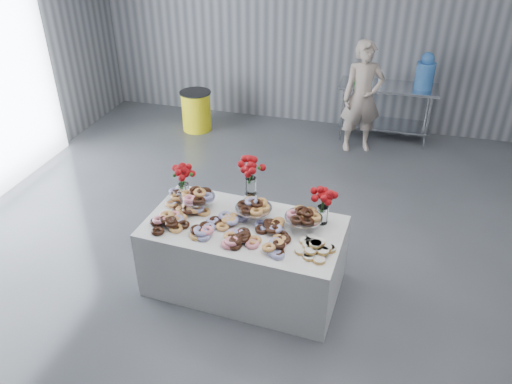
{
  "coord_description": "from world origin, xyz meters",
  "views": [
    {
      "loc": [
        0.87,
        -3.64,
        3.54
      ],
      "look_at": [
        -0.25,
        0.48,
        0.92
      ],
      "focal_mm": 35.0,
      "sensor_mm": 36.0,
      "label": 1
    }
  ],
  "objects_px": {
    "water_jug": "(425,72)",
    "person": "(362,97)",
    "prep_table": "(386,102)",
    "display_table": "(244,256)",
    "trash_barrel": "(196,111)"
  },
  "relations": [
    {
      "from": "water_jug",
      "to": "trash_barrel",
      "type": "xyz_separation_m",
      "value": [
        -3.55,
        -0.46,
        -0.82
      ]
    },
    {
      "from": "water_jug",
      "to": "person",
      "type": "relative_size",
      "value": 0.33
    },
    {
      "from": "display_table",
      "to": "person",
      "type": "bearing_deg",
      "value": 76.9
    },
    {
      "from": "prep_table",
      "to": "trash_barrel",
      "type": "distance_m",
      "value": 3.1
    },
    {
      "from": "prep_table",
      "to": "person",
      "type": "xyz_separation_m",
      "value": [
        -0.36,
        -0.48,
        0.23
      ]
    },
    {
      "from": "water_jug",
      "to": "person",
      "type": "bearing_deg",
      "value": -150.74
    },
    {
      "from": "person",
      "to": "water_jug",
      "type": "bearing_deg",
      "value": 10.22
    },
    {
      "from": "display_table",
      "to": "prep_table",
      "type": "bearing_deg",
      "value": 73.57
    },
    {
      "from": "display_table",
      "to": "prep_table",
      "type": "xyz_separation_m",
      "value": [
        1.18,
        3.99,
        0.24
      ]
    },
    {
      "from": "trash_barrel",
      "to": "prep_table",
      "type": "bearing_deg",
      "value": 8.66
    },
    {
      "from": "display_table",
      "to": "prep_table",
      "type": "distance_m",
      "value": 4.16
    },
    {
      "from": "display_table",
      "to": "trash_barrel",
      "type": "xyz_separation_m",
      "value": [
        -1.87,
        3.52,
        -0.04
      ]
    },
    {
      "from": "display_table",
      "to": "water_jug",
      "type": "height_order",
      "value": "water_jug"
    },
    {
      "from": "water_jug",
      "to": "prep_table",
      "type": "bearing_deg",
      "value": 180.0
    },
    {
      "from": "prep_table",
      "to": "trash_barrel",
      "type": "height_order",
      "value": "prep_table"
    }
  ]
}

